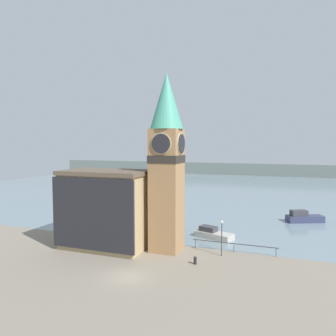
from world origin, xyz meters
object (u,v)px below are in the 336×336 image
Objects in this scene: pier_building at (106,209)px; boat_far at (304,218)px; boat_near at (213,234)px; lamp_post at (222,231)px; mooring_bollard_near at (195,260)px; clock_tower at (167,157)px.

boat_far is at bearing 43.72° from pier_building.
boat_near is 7.66m from lamp_post.
boat_near is at bearing 35.70° from pier_building.
pier_building reaches higher than mooring_bollard_near.
pier_building is 12.70× the size of mooring_bollard_near.
mooring_bollard_near is (12.13, -2.01, -4.40)m from pier_building.
pier_building is at bearing 170.62° from mooring_bollard_near.
lamp_post is at bearing 6.38° from pier_building.
lamp_post is (6.68, 0.32, -8.48)m from clock_tower.
lamp_post reaches higher than boat_far.
clock_tower reaches higher than lamp_post.
lamp_post reaches higher than mooring_bollard_near.
clock_tower is 5.15× the size of lamp_post.
pier_building is (-7.61, -1.28, -6.50)m from clock_tower.
pier_building is at bearing -126.14° from boat_near.
clock_tower is at bearing 144.02° from mooring_bollard_near.
clock_tower is at bearing -177.26° from lamp_post.
pier_building reaches higher than boat_far.
pier_building is 1.75× the size of boat_far.
lamp_post is at bearing 59.12° from mooring_bollard_near.
lamp_post is (2.54, -6.85, 2.31)m from boat_near.
boat_far is 1.50× the size of lamp_post.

